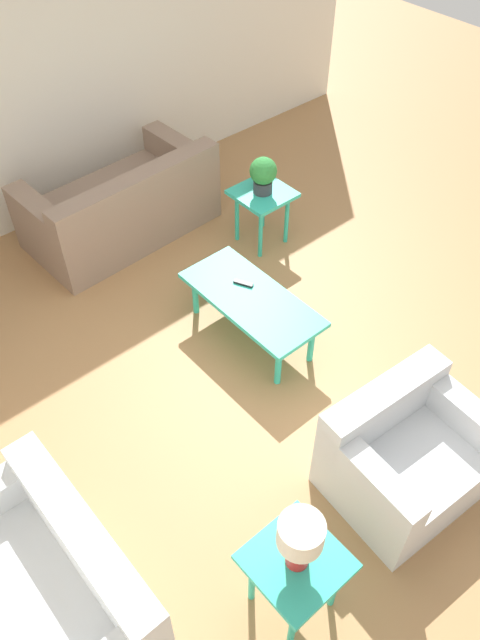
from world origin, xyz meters
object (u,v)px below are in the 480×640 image
(sofa, at_px, (123,207))
(coffee_table, at_px, (251,302))
(table_lamp, at_px, (300,539))
(armchair, at_px, (404,455))
(side_table_lamp, at_px, (296,568))
(loveseat, at_px, (53,590))
(side_table_plant, at_px, (262,201))
(potted_plant, at_px, (263,174))

(sofa, height_order, coffee_table, sofa)
(table_lamp, bearing_deg, coffee_table, -35.15)
(coffee_table, bearing_deg, table_lamp, 144.85)
(armchair, bearing_deg, side_table_lamp, -169.97)
(loveseat, xyz_separation_m, side_table_plant, (1.79, -3.18, 0.16))
(coffee_table, relative_size, side_table_plant, 2.16)
(loveseat, bearing_deg, sofa, 140.59)
(side_table_lamp, bearing_deg, loveseat, 51.70)
(side_table_lamp, height_order, potted_plant, potted_plant)
(potted_plant, bearing_deg, loveseat, 119.42)
(armchair, bearing_deg, coffee_table, 89.82)
(side_table_plant, relative_size, side_table_lamp, 1.00)
(armchair, distance_m, coffee_table, 1.66)
(sofa, bearing_deg, coffee_table, 88.23)
(sofa, relative_size, loveseat, 1.32)
(armchair, height_order, potted_plant, potted_plant)
(armchair, relative_size, side_table_lamp, 1.85)
(sofa, height_order, armchair, sofa)
(loveseat, bearing_deg, side_table_lamp, 51.78)
(potted_plant, bearing_deg, side_table_lamp, 140.85)
(coffee_table, bearing_deg, side_table_plant, -46.03)
(coffee_table, distance_m, side_table_lamp, 2.14)
(loveseat, distance_m, potted_plant, 3.68)
(armchair, height_order, table_lamp, table_lamp)
(loveseat, xyz_separation_m, potted_plant, (1.79, -3.18, 0.45))
(armchair, relative_size, table_lamp, 2.58)
(sofa, xyz_separation_m, coffee_table, (-1.81, -0.02, 0.08))
(side_table_lamp, bearing_deg, potted_plant, -39.15)
(loveseat, height_order, side_table_plant, loveseat)
(loveseat, height_order, table_lamp, table_lamp)
(side_table_plant, height_order, table_lamp, table_lamp)
(armchair, relative_size, loveseat, 0.76)
(side_table_plant, relative_size, table_lamp, 1.40)
(sofa, bearing_deg, table_lamp, 68.75)
(armchair, bearing_deg, sofa, 92.72)
(table_lamp, bearing_deg, potted_plant, -39.15)
(loveseat, height_order, potted_plant, potted_plant)
(sofa, relative_size, coffee_table, 1.49)
(coffee_table, distance_m, potted_plant, 1.30)
(armchair, height_order, side_table_plant, armchair)
(potted_plant, distance_m, table_lamp, 3.38)
(sofa, xyz_separation_m, table_lamp, (-3.57, 1.21, 0.51))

